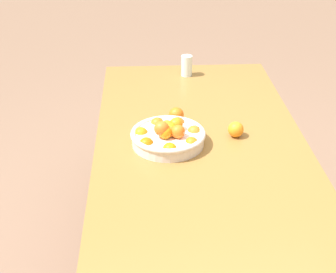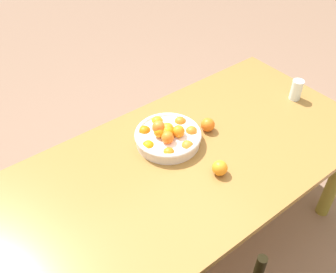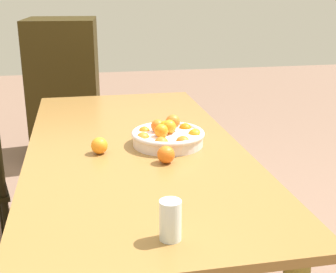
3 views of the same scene
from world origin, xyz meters
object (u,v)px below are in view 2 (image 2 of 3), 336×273
Objects in this scene: orange_loose_1 at (220,168)px; drinking_glass at (296,90)px; orange_loose_0 at (208,125)px; dining_table at (180,177)px; fruit_bowl at (168,136)px.

drinking_glass reaches higher than orange_loose_1.
drinking_glass is (-0.60, 0.10, 0.02)m from orange_loose_0.
drinking_glass reaches higher than dining_table.
dining_table is 6.07× the size of fruit_bowl.
fruit_bowl is at bearing -104.93° from dining_table.
orange_loose_0 and orange_loose_1 have the same top height.
orange_loose_1 is 0.60× the size of drinking_glass.
orange_loose_0 is 0.31m from orange_loose_1.
orange_loose_0 is (-0.27, -0.10, 0.14)m from dining_table.
orange_loose_1 is (-0.10, 0.16, 0.14)m from dining_table.
orange_loose_1 is at bearing 120.97° from dining_table.
orange_loose_1 is at bearing 12.27° from drinking_glass.
fruit_bowl is at bearing -12.99° from orange_loose_0.
orange_loose_0 reaches higher than dining_table.
dining_table is at bearing 75.07° from fruit_bowl.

